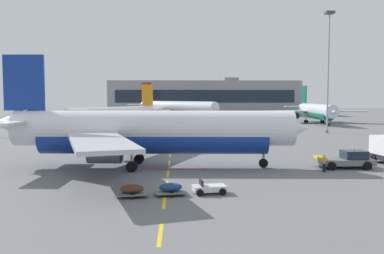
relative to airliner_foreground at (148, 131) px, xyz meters
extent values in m
plane|color=slate|center=(24.19, 16.51, -3.95)|extent=(400.00, 400.00, 0.00)
cube|color=yellow|center=(2.19, -22.42, -3.95)|extent=(0.24, 4.00, 0.01)
cube|color=yellow|center=(2.19, -15.12, -3.95)|extent=(0.24, 4.00, 0.01)
cube|color=yellow|center=(2.19, -9.28, -3.95)|extent=(0.24, 4.00, 0.01)
cube|color=yellow|center=(2.19, -3.46, -3.95)|extent=(0.24, 4.00, 0.01)
cube|color=yellow|center=(2.19, 2.74, -3.95)|extent=(0.24, 4.00, 0.01)
cube|color=yellow|center=(2.19, 9.70, -3.95)|extent=(0.24, 4.00, 0.01)
cube|color=yellow|center=(2.19, 16.64, -3.95)|extent=(0.24, 4.00, 0.01)
cube|color=yellow|center=(2.19, 22.91, -3.95)|extent=(0.24, 4.00, 0.01)
cube|color=yellow|center=(2.19, 29.46, -3.95)|extent=(0.24, 4.00, 0.01)
cube|color=yellow|center=(2.19, 35.03, -3.95)|extent=(0.24, 4.00, 0.01)
cube|color=yellow|center=(2.19, 41.68, -3.95)|extent=(0.24, 4.00, 0.01)
cube|color=yellow|center=(2.19, 48.28, -3.95)|extent=(0.24, 4.00, 0.01)
cube|color=yellow|center=(2.19, 55.43, -3.95)|extent=(0.24, 4.00, 0.01)
cube|color=yellow|center=(2.19, 62.46, -3.95)|extent=(0.24, 4.00, 0.01)
cube|color=#B21414|center=(2.19, -1.49, -3.95)|extent=(8.00, 0.40, 0.01)
cylinder|color=white|center=(0.58, -0.03, 0.35)|extent=(30.25, 5.26, 3.80)
cylinder|color=navy|center=(0.58, -0.03, -0.69)|extent=(24.64, 4.69, 3.50)
cone|color=white|center=(15.62, -0.76, 0.35)|extent=(3.68, 3.89, 3.72)
cone|color=white|center=(-15.15, 0.74, 0.83)|extent=(4.35, 3.43, 3.23)
cube|color=#192333|center=(14.57, -0.71, 1.02)|extent=(1.74, 2.92, 0.60)
cube|color=navy|center=(-13.40, 0.65, 5.25)|extent=(4.41, 0.57, 6.00)
cube|color=white|center=(-13.94, 3.88, 1.11)|extent=(3.51, 6.55, 0.24)
cube|color=white|center=(-14.25, -2.51, 1.11)|extent=(3.51, 6.55, 0.24)
cube|color=#B7BCC6|center=(-2.97, 8.66, -0.12)|extent=(10.84, 17.56, 0.36)
cube|color=#B7BCC6|center=(-3.80, -8.32, -0.12)|extent=(9.43, 17.66, 0.36)
cylinder|color=#4C4F54|center=(-3.27, 5.67, -1.57)|extent=(3.30, 2.25, 2.10)
cylinder|color=black|center=(-1.67, 5.59, -1.57)|extent=(0.21, 1.79, 1.79)
cylinder|color=#4C4F54|center=(-3.80, -5.32, -1.57)|extent=(3.30, 2.25, 2.10)
cylinder|color=black|center=(-2.21, -5.40, -1.57)|extent=(0.21, 1.79, 1.79)
cylinder|color=gray|center=(12.47, -0.61, -2.12)|extent=(0.28, 0.28, 2.67)
cylinder|color=black|center=(12.47, -0.61, -3.45)|extent=(1.00, 0.33, 0.99)
cylinder|color=gray|center=(-1.29, 2.67, -2.09)|extent=(0.28, 0.28, 2.61)
cylinder|color=black|center=(-1.27, 3.02, -3.40)|extent=(1.12, 0.40, 1.10)
cylinder|color=black|center=(-1.30, 2.32, -3.40)|extent=(1.12, 0.40, 1.10)
cylinder|color=gray|center=(-1.54, -2.53, -2.09)|extent=(0.28, 0.28, 2.61)
cylinder|color=black|center=(-1.52, -2.18, -3.40)|extent=(1.12, 0.40, 1.10)
cylinder|color=black|center=(-1.56, -2.88, -3.40)|extent=(1.12, 0.40, 1.10)
cube|color=slate|center=(21.16, -1.03, -3.25)|extent=(6.05, 2.90, 0.60)
cube|color=#192333|center=(22.24, -1.02, -2.50)|extent=(2.44, 2.17, 0.90)
cube|color=yellow|center=(18.52, -1.08, -2.83)|extent=(0.74, 2.53, 0.24)
sphere|color=orange|center=(22.24, -1.02, -1.95)|extent=(0.16, 0.16, 0.16)
cylinder|color=black|center=(19.26, -2.47, -3.50)|extent=(0.91, 0.42, 0.90)
cylinder|color=black|center=(19.22, 0.33, -3.50)|extent=(0.91, 0.42, 0.90)
cylinder|color=black|center=(23.10, -2.40, -3.50)|extent=(0.91, 0.42, 0.90)
cylinder|color=black|center=(23.06, 0.40, -3.50)|extent=(0.91, 0.42, 0.90)
cylinder|color=white|center=(-11.06, 47.76, -0.24)|extent=(17.51, 23.17, 3.28)
cylinder|color=orange|center=(-11.06, 47.76, -1.14)|extent=(14.53, 19.06, 3.01)
cone|color=white|center=(-18.47, 37.11, -0.24)|extent=(4.36, 4.31, 3.21)
cone|color=white|center=(-3.31, 58.91, 0.17)|extent=(4.35, 4.56, 2.78)
cube|color=#192333|center=(-17.96, 37.85, 0.33)|extent=(2.80, 2.54, 0.52)
cube|color=orange|center=(-4.17, 57.67, 3.98)|extent=(2.42, 3.29, 5.17)
cube|color=white|center=(-1.56, 56.59, 0.41)|extent=(6.10, 5.41, 0.21)
cube|color=white|center=(-6.09, 59.74, 0.41)|extent=(6.10, 5.41, 0.21)
cube|color=#B7BCC6|center=(-3.09, 46.39, -0.65)|extent=(11.94, 14.30, 0.31)
cube|color=#B7BCC6|center=(-15.12, 54.76, -0.65)|extent=(15.23, 7.91, 0.31)
cylinder|color=#4C4F54|center=(-5.14, 47.97, -1.90)|extent=(3.06, 3.30, 1.81)
cylinder|color=black|center=(-5.93, 46.84, -1.90)|extent=(1.32, 0.96, 1.54)
cylinder|color=#4C4F54|center=(-12.93, 53.39, -1.90)|extent=(3.06, 3.30, 1.81)
cylinder|color=black|center=(-13.71, 52.26, -1.90)|extent=(1.32, 0.96, 1.54)
cylinder|color=gray|center=(-16.92, 39.34, -2.37)|extent=(0.24, 0.24, 2.30)
cylinder|color=black|center=(-16.92, 39.34, -3.52)|extent=(0.69, 0.84, 0.85)
cylinder|color=gray|center=(-8.24, 47.90, -2.35)|extent=(0.24, 0.24, 2.25)
cylinder|color=black|center=(-7.99, 47.72, -3.48)|extent=(0.79, 0.95, 0.95)
cylinder|color=black|center=(-8.49, 48.07, -3.48)|extent=(0.79, 0.95, 0.95)
cylinder|color=gray|center=(-11.92, 50.46, -2.35)|extent=(0.24, 0.24, 2.25)
cylinder|color=black|center=(-11.67, 50.28, -3.48)|extent=(0.79, 0.95, 0.95)
cylinder|color=black|center=(-12.17, 50.63, -3.48)|extent=(0.79, 0.95, 0.95)
cylinder|color=silver|center=(41.73, 70.55, -0.11)|extent=(4.10, 26.96, 3.39)
cylinder|color=#0F604C|center=(41.73, 70.55, -1.04)|extent=(3.70, 21.96, 3.12)
cone|color=silver|center=(41.38, 57.11, -0.11)|extent=(3.41, 3.21, 3.33)
cone|color=silver|center=(42.10, 84.61, 0.31)|extent=(2.98, 3.83, 2.88)
cube|color=#192333|center=(41.40, 58.05, 0.48)|extent=(2.58, 1.50, 0.54)
cube|color=#0F604C|center=(42.06, 83.04, 4.27)|extent=(0.42, 3.94, 5.36)
cube|color=silver|center=(44.93, 83.59, 0.57)|extent=(5.79, 3.01, 0.21)
cube|color=silver|center=(39.22, 83.74, 0.57)|extent=(5.79, 3.01, 0.21)
cube|color=#B7BCC6|center=(49.41, 73.89, -0.53)|extent=(15.72, 9.40, 0.32)
cube|color=#B7BCC6|center=(34.24, 74.29, -0.53)|extent=(15.77, 8.72, 0.32)
cylinder|color=#4C4F54|center=(46.74, 74.10, -1.83)|extent=(1.95, 2.91, 1.88)
cylinder|color=black|center=(46.70, 72.67, -1.83)|extent=(1.60, 0.15, 1.59)
cylinder|color=#4C4F54|center=(36.92, 74.36, -1.83)|extent=(1.95, 2.91, 1.88)
cylinder|color=black|center=(36.88, 72.93, -1.83)|extent=(1.60, 0.15, 1.59)
cylinder|color=gray|center=(41.45, 59.92, -2.32)|extent=(0.25, 0.25, 2.38)
cylinder|color=black|center=(41.45, 59.92, -3.51)|extent=(0.27, 0.89, 0.88)
cylinder|color=gray|center=(44.10, 72.27, -2.29)|extent=(0.25, 0.25, 2.33)
cylinder|color=black|center=(44.41, 72.26, -3.46)|extent=(0.34, 0.99, 0.98)
cylinder|color=black|center=(43.79, 72.28, -3.46)|extent=(0.34, 0.99, 0.98)
cylinder|color=gray|center=(39.46, 72.39, -2.29)|extent=(0.25, 0.25, 2.33)
cylinder|color=black|center=(39.77, 72.38, -3.46)|extent=(0.34, 0.99, 0.98)
cylinder|color=black|center=(39.15, 72.40, -3.46)|extent=(0.34, 0.99, 0.98)
cylinder|color=silver|center=(2.95, 82.85, 0.31)|extent=(24.00, 23.54, 3.77)
cylinder|color=maroon|center=(2.95, 82.85, -0.72)|extent=(19.81, 19.45, 3.47)
cone|color=silver|center=(13.63, 72.43, 0.31)|extent=(5.06, 5.07, 3.69)
cone|color=silver|center=(-8.23, 93.75, 0.79)|extent=(5.22, 5.20, 3.20)
cube|color=#192333|center=(12.89, 73.15, 0.97)|extent=(3.11, 3.13, 0.60)
cube|color=maroon|center=(-6.99, 92.54, 5.17)|extent=(3.37, 3.30, 5.95)
cube|color=silver|center=(-5.27, 95.30, 1.07)|extent=(6.70, 6.76, 0.24)
cube|color=silver|center=(-9.70, 90.75, 1.07)|extent=(6.70, 6.76, 0.24)
cube|color=#B7BCC6|center=(6.01, 91.63, -0.16)|extent=(17.22, 11.77, 0.36)
cube|color=#B7BCC6|center=(-5.76, 79.57, -0.16)|extent=(11.44, 17.29, 0.36)
cylinder|color=#4C4F54|center=(3.83, 89.61, -1.59)|extent=(3.73, 3.71, 2.08)
cylinder|color=black|center=(4.96, 88.50, -1.59)|extent=(1.32, 1.35, 1.77)
cylinder|color=#4C4F54|center=(-3.79, 81.80, -1.59)|extent=(3.73, 3.71, 2.08)
cylinder|color=black|center=(-2.65, 80.69, -1.59)|extent=(1.32, 1.35, 1.77)
cylinder|color=gray|center=(11.40, 74.61, -2.14)|extent=(0.28, 0.28, 2.64)
cylinder|color=black|center=(11.40, 74.61, -3.46)|extent=(0.90, 0.88, 0.98)
cylinder|color=gray|center=(3.33, 86.08, -2.11)|extent=(0.28, 0.28, 2.59)
cylinder|color=black|center=(3.57, 86.33, -3.40)|extent=(1.02, 1.01, 1.09)
cylinder|color=black|center=(3.09, 85.83, -3.40)|extent=(1.02, 1.01, 1.09)
cylinder|color=gray|center=(-0.27, 82.39, -2.11)|extent=(0.28, 0.28, 2.59)
cylinder|color=black|center=(-0.03, 82.63, -3.40)|extent=(1.02, 1.01, 1.09)
cylinder|color=black|center=(-0.51, 82.14, -3.40)|extent=(1.02, 1.01, 1.09)
cylinder|color=black|center=(26.11, 2.51, -3.47)|extent=(0.40, 0.99, 0.96)
cube|color=black|center=(-13.28, 17.20, -3.21)|extent=(6.82, 6.45, 0.60)
cube|color=#194799|center=(-11.56, 15.66, -2.36)|extent=(3.31, 3.30, 1.10)
cube|color=#192333|center=(-10.70, 14.90, -2.26)|extent=(1.32, 1.47, 0.64)
cube|color=#B7BCC6|center=(-14.01, 17.85, -1.86)|extent=(5.15, 4.96, 2.10)
cylinder|color=black|center=(-10.81, 16.60, -3.47)|extent=(0.90, 0.85, 0.96)
cylinder|color=black|center=(-12.41, 14.81, -3.47)|extent=(0.90, 0.85, 0.96)
cylinder|color=black|center=(-14.15, 19.59, -3.47)|extent=(0.90, 0.85, 0.96)
cylinder|color=black|center=(-15.75, 17.80, -3.47)|extent=(0.90, 0.85, 0.96)
cube|color=silver|center=(5.69, -12.62, -3.49)|extent=(2.78, 1.78, 0.44)
cube|color=black|center=(5.05, -12.72, -3.09)|extent=(0.29, 1.13, 0.56)
cylinder|color=black|center=(6.48, -11.78, -3.67)|extent=(0.58, 0.26, 0.56)
cylinder|color=black|center=(6.70, -13.17, -3.67)|extent=(0.58, 0.26, 0.56)
cylinder|color=black|center=(4.68, -12.06, -3.67)|extent=(0.58, 0.26, 0.56)
cylinder|color=black|center=(4.90, -13.45, -3.67)|extent=(0.58, 0.26, 0.56)
cube|color=slate|center=(2.63, -13.09, -3.67)|extent=(2.60, 1.85, 0.12)
ellipsoid|color=navy|center=(2.63, -13.09, -3.29)|extent=(1.99, 1.47, 0.64)
cylinder|color=black|center=(2.52, -12.42, -3.73)|extent=(0.46, 0.21, 0.44)
cylinder|color=black|center=(2.73, -13.76, -3.73)|extent=(0.46, 0.21, 0.44)
cube|color=slate|center=(-0.34, -13.55, -3.67)|extent=(2.60, 1.85, 0.12)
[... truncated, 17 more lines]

